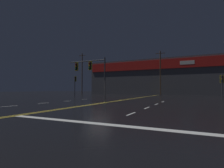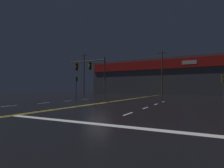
% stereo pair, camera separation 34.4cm
% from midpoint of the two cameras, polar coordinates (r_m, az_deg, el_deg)
% --- Properties ---
extents(ground_plane, '(200.00, 200.00, 0.00)m').
position_cam_midpoint_polar(ground_plane, '(17.11, -4.16, -6.40)').
color(ground_plane, black).
extents(road_markings, '(15.63, 60.00, 0.01)m').
position_cam_midpoint_polar(road_markings, '(15.06, -4.06, -7.02)').
color(road_markings, gold).
rests_on(road_markings, ground).
extents(traffic_signal_median, '(4.75, 0.36, 4.86)m').
position_cam_midpoint_polar(traffic_signal_median, '(20.01, -6.96, 4.88)').
color(traffic_signal_median, '#38383D').
rests_on(traffic_signal_median, ground).
extents(traffic_signal_corner_northwest, '(0.42, 0.36, 3.89)m').
position_cam_midpoint_polar(traffic_signal_corner_northwest, '(33.87, -11.24, 0.73)').
color(traffic_signal_corner_northwest, '#38383D').
rests_on(traffic_signal_corner_northwest, ground).
extents(traffic_signal_corner_northeast, '(0.42, 0.36, 3.19)m').
position_cam_midpoint_polar(traffic_signal_corner_northeast, '(25.72, 32.93, 0.63)').
color(traffic_signal_corner_northeast, '#38383D').
rests_on(traffic_signal_corner_northeast, ground).
extents(building_backdrop, '(39.61, 10.23, 9.45)m').
position_cam_midpoint_polar(building_backdrop, '(50.87, 16.56, 2.05)').
color(building_backdrop, '#4C4C51').
rests_on(building_backdrop, ground).
extents(utility_pole_row, '(46.42, 0.26, 12.14)m').
position_cam_midpoint_polar(utility_pole_row, '(44.03, 14.62, 4.06)').
color(utility_pole_row, '#4C3828').
rests_on(utility_pole_row, ground).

